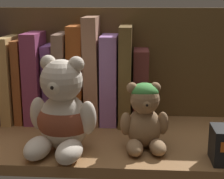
# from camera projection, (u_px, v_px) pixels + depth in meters

# --- Properties ---
(shelf_board) EXTENTS (0.72, 0.28, 0.02)m
(shelf_board) POSITION_uv_depth(u_px,v_px,m) (132.00, 142.00, 0.73)
(shelf_board) COLOR olive
(shelf_board) RESTS_ON ground
(shelf_back_panel) EXTENTS (0.75, 0.01, 0.27)m
(shelf_back_panel) POSITION_uv_depth(u_px,v_px,m) (133.00, 67.00, 0.84)
(shelf_back_panel) COLOR brown
(shelf_back_panel) RESTS_ON ground
(book_1) EXTENTS (0.03, 0.13, 0.18)m
(book_1) POSITION_uv_depth(u_px,v_px,m) (1.00, 79.00, 0.84)
(book_1) COLOR #5C197B
(book_1) RESTS_ON shelf_board
(book_2) EXTENTS (0.02, 0.15, 0.19)m
(book_2) POSITION_uv_depth(u_px,v_px,m) (14.00, 77.00, 0.83)
(book_2) COLOR tan
(book_2) RESTS_ON shelf_board
(book_3) EXTENTS (0.02, 0.13, 0.18)m
(book_3) POSITION_uv_depth(u_px,v_px,m) (25.00, 79.00, 0.83)
(book_3) COLOR #9A5027
(book_3) RESTS_ON shelf_board
(book_4) EXTENTS (0.03, 0.14, 0.20)m
(book_4) POSITION_uv_depth(u_px,v_px,m) (38.00, 76.00, 0.83)
(book_4) COLOR #8F3B63
(book_4) RESTS_ON shelf_board
(book_5) EXTENTS (0.02, 0.10, 0.17)m
(book_5) POSITION_uv_depth(u_px,v_px,m) (52.00, 82.00, 0.83)
(book_5) COLOR #825199
(book_5) RESTS_ON shelf_board
(book_6) EXTENTS (0.03, 0.14, 0.20)m
(book_6) POSITION_uv_depth(u_px,v_px,m) (63.00, 76.00, 0.82)
(book_6) COLOR #8B6A57
(book_6) RESTS_ON shelf_board
(book_7) EXTENTS (0.04, 0.12, 0.21)m
(book_7) POSITION_uv_depth(u_px,v_px,m) (78.00, 73.00, 0.82)
(book_7) COLOR #A74E1C
(book_7) RESTS_ON shelf_board
(book_8) EXTENTS (0.03, 0.13, 0.23)m
(book_8) POSITION_uv_depth(u_px,v_px,m) (93.00, 69.00, 0.82)
(book_8) COLOR #A9775B
(book_8) RESTS_ON shelf_board
(book_9) EXTENTS (0.04, 0.13, 0.19)m
(book_9) POSITION_uv_depth(u_px,v_px,m) (110.00, 78.00, 0.82)
(book_9) COLOR #A574BD
(book_9) RESTS_ON shelf_board
(book_10) EXTENTS (0.03, 0.15, 0.21)m
(book_10) POSITION_uv_depth(u_px,v_px,m) (126.00, 73.00, 0.81)
(book_10) COLOR brown
(book_10) RESTS_ON shelf_board
(book_11) EXTENTS (0.03, 0.10, 0.16)m
(book_11) POSITION_uv_depth(u_px,v_px,m) (141.00, 85.00, 0.82)
(book_11) COLOR brown
(book_11) RESTS_ON shelf_board
(teddy_bear_larger) EXTENTS (0.13, 0.14, 0.17)m
(teddy_bear_larger) POSITION_uv_depth(u_px,v_px,m) (62.00, 115.00, 0.65)
(teddy_bear_larger) COLOR beige
(teddy_bear_larger) RESTS_ON shelf_board
(teddy_bear_smaller) EXTENTS (0.09, 0.09, 0.12)m
(teddy_bear_smaller) POSITION_uv_depth(u_px,v_px,m) (145.00, 118.00, 0.66)
(teddy_bear_smaller) COLOR #93704C
(teddy_bear_smaller) RESTS_ON shelf_board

